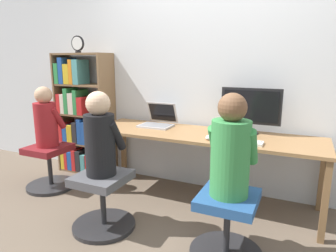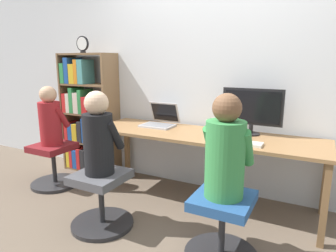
# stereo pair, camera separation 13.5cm
# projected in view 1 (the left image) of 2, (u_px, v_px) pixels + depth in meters

# --- Properties ---
(ground_plane) EXTENTS (14.00, 14.00, 0.00)m
(ground_plane) POSITION_uv_depth(u_px,v_px,m) (188.00, 215.00, 2.80)
(ground_plane) COLOR brown
(wall_back) EXTENTS (10.00, 0.05, 2.60)m
(wall_back) POSITION_uv_depth(u_px,v_px,m) (215.00, 72.00, 3.16)
(wall_back) COLOR silver
(wall_back) RESTS_ON ground_plane
(desk) EXTENTS (2.29, 0.66, 0.71)m
(desk) POSITION_uv_depth(u_px,v_px,m) (201.00, 139.00, 2.95)
(desk) COLOR olive
(desk) RESTS_ON ground_plane
(desktop_monitor) EXTENTS (0.57, 0.17, 0.44)m
(desktop_monitor) POSITION_uv_depth(u_px,v_px,m) (251.00, 109.00, 2.88)
(desktop_monitor) COLOR black
(desktop_monitor) RESTS_ON desk
(laptop) EXTENTS (0.35, 0.34, 0.25)m
(laptop) POSITION_uv_depth(u_px,v_px,m) (158.00, 121.00, 3.27)
(laptop) COLOR #B7B7BC
(laptop) RESTS_ON desk
(keyboard) EXTENTS (0.41, 0.13, 0.03)m
(keyboard) POSITION_uv_depth(u_px,v_px,m) (239.00, 141.00, 2.60)
(keyboard) COLOR silver
(keyboard) RESTS_ON desk
(computer_mouse_by_keyboard) EXTENTS (0.06, 0.11, 0.04)m
(computer_mouse_by_keyboard) POSITION_uv_depth(u_px,v_px,m) (209.00, 137.00, 2.71)
(computer_mouse_by_keyboard) COLOR silver
(computer_mouse_by_keyboard) RESTS_ON desk
(office_chair_left) EXTENTS (0.54, 0.54, 0.49)m
(office_chair_left) POSITION_uv_depth(u_px,v_px,m) (227.00, 225.00, 2.17)
(office_chair_left) COLOR #262628
(office_chair_left) RESTS_ON ground_plane
(office_chair_right) EXTENTS (0.54, 0.54, 0.49)m
(office_chair_right) POSITION_uv_depth(u_px,v_px,m) (103.00, 200.00, 2.55)
(office_chair_right) COLOR #262628
(office_chair_right) RESTS_ON ground_plane
(person_at_monitor) EXTENTS (0.33, 0.32, 0.72)m
(person_at_monitor) POSITION_uv_depth(u_px,v_px,m) (231.00, 150.00, 2.05)
(person_at_monitor) COLOR #388C47
(person_at_monitor) RESTS_ON office_chair_left
(person_at_laptop) EXTENTS (0.30, 0.30, 0.69)m
(person_at_laptop) POSITION_uv_depth(u_px,v_px,m) (100.00, 137.00, 2.43)
(person_at_laptop) COLOR black
(person_at_laptop) RESTS_ON office_chair_right
(bookshelf) EXTENTS (0.72, 0.32, 1.50)m
(bookshelf) POSITION_uv_depth(u_px,v_px,m) (80.00, 117.00, 3.78)
(bookshelf) COLOR brown
(bookshelf) RESTS_ON ground_plane
(desk_clock) EXTENTS (0.17, 0.03, 0.19)m
(desk_clock) POSITION_uv_depth(u_px,v_px,m) (78.00, 44.00, 3.49)
(desk_clock) COLOR black
(desk_clock) RESTS_ON bookshelf
(office_chair_side) EXTENTS (0.54, 0.54, 0.49)m
(office_chair_side) POSITION_uv_depth(u_px,v_px,m) (50.00, 166.00, 3.37)
(office_chair_side) COLOR #262628
(office_chair_side) RESTS_ON ground_plane
(person_near_shelf) EXTENTS (0.29, 0.29, 0.66)m
(person_near_shelf) POSITION_uv_depth(u_px,v_px,m) (46.00, 119.00, 3.26)
(person_near_shelf) COLOR maroon
(person_near_shelf) RESTS_ON office_chair_side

